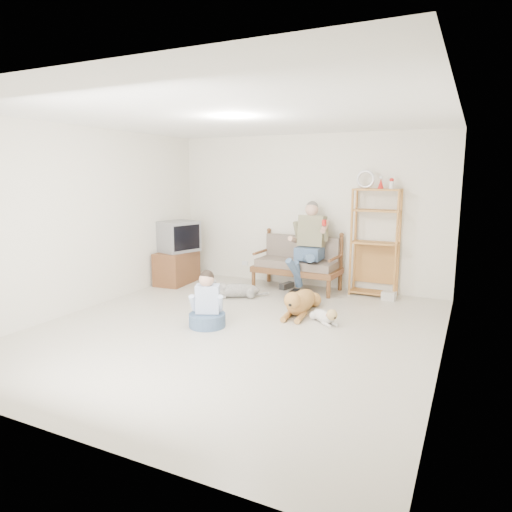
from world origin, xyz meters
The scene contains 17 objects.
floor centered at (0.00, 0.00, 0.00)m, with size 5.50×5.50×0.00m, color silver.
ceiling centered at (0.00, 0.00, 2.70)m, with size 5.50×5.50×0.00m, color white.
wall_back centered at (0.00, 2.75, 1.35)m, with size 5.00×5.00×0.00m, color silver.
wall_front centered at (0.00, -2.75, 1.35)m, with size 5.00×5.00×0.00m, color silver.
wall_left centered at (-2.50, 0.00, 1.35)m, with size 5.50×5.50×0.00m, color silver.
wall_right centered at (2.50, 0.00, 1.35)m, with size 5.50×5.50×0.00m, color silver.
loveseat centered at (-0.04, 2.43, 0.49)m, with size 1.53×0.77×0.95m.
man centered at (0.18, 2.19, 0.71)m, with size 0.59×0.84×1.37m.
etagere centered at (1.26, 2.55, 0.91)m, with size 0.79×0.35×2.08m.
book_stack centered at (1.56, 2.35, 0.07)m, with size 0.22×0.16×0.14m, color silver.
tv_stand centered at (-2.23, 1.84, 0.30)m, with size 0.57×0.94×0.60m.
crt_tv centered at (-2.19, 1.87, 0.88)m, with size 0.72×0.80×0.56m.
wall_outlet centered at (-1.25, 2.73, 0.30)m, with size 0.12×0.02×0.08m, color silver.
golden_retriever centered at (0.51, 1.06, 0.17)m, with size 0.43×1.37×0.42m.
shaggy_dog centered at (-0.83, 1.38, 0.13)m, with size 0.98×0.65×0.33m.
terrier centered at (0.98, 0.78, 0.10)m, with size 0.53×0.45×0.24m.
child centered at (-0.40, -0.03, 0.28)m, with size 0.49×0.49×0.77m.
Camera 1 is at (2.72, -5.01, 2.00)m, focal length 32.00 mm.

